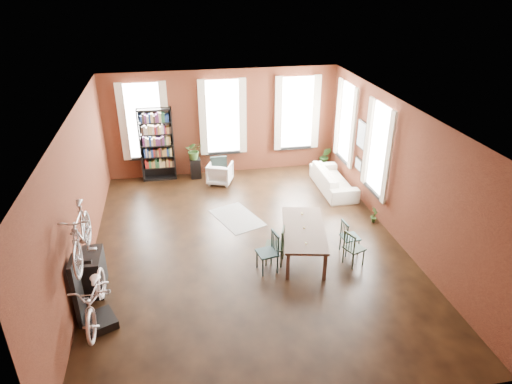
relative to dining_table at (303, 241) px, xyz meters
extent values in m
plane|color=black|center=(-1.16, 0.49, -0.34)|extent=(9.00, 9.00, 0.00)
cube|color=silver|center=(-1.16, 0.49, 2.86)|extent=(7.00, 9.00, 0.04)
cube|color=#451C11|center=(-1.16, 4.99, 1.26)|extent=(7.00, 0.04, 3.20)
cube|color=#451C11|center=(-1.16, -4.01, 1.26)|extent=(7.00, 0.04, 3.20)
cube|color=#451C11|center=(-4.66, 0.49, 1.26)|extent=(0.04, 9.00, 3.20)
cube|color=#451C11|center=(2.34, 0.49, 1.26)|extent=(0.04, 9.00, 3.20)
cube|color=white|center=(-3.46, 4.96, 1.46)|extent=(1.00, 0.04, 2.20)
cube|color=#C2B59C|center=(-3.46, 4.89, 1.46)|extent=(1.40, 0.06, 2.30)
cube|color=white|center=(-1.16, 4.96, 1.46)|extent=(1.00, 0.04, 2.20)
cube|color=#C2B59C|center=(-1.16, 4.89, 1.46)|extent=(1.40, 0.06, 2.30)
cube|color=white|center=(1.14, 4.96, 1.46)|extent=(1.00, 0.04, 2.20)
cube|color=#C2B59C|center=(1.14, 4.89, 1.46)|extent=(1.40, 0.06, 2.30)
cube|color=white|center=(2.31, 1.49, 1.46)|extent=(0.04, 1.00, 2.20)
cube|color=#C2B59C|center=(2.24, 1.49, 1.46)|extent=(0.06, 1.40, 2.30)
cube|color=white|center=(2.31, 3.69, 1.46)|extent=(0.04, 1.00, 2.20)
cube|color=#C2B59C|center=(2.24, 3.69, 1.46)|extent=(0.06, 1.40, 2.30)
cube|color=black|center=(2.30, 2.59, 1.46)|extent=(0.04, 0.55, 0.75)
cube|color=black|center=(2.30, 2.59, 0.61)|extent=(0.04, 0.45, 0.35)
cube|color=#46342A|center=(0.00, 0.00, 0.00)|extent=(1.29, 2.12, 0.68)
cube|color=#173033|center=(-0.92, -0.44, 0.11)|extent=(0.48, 0.48, 0.89)
cube|color=black|center=(-0.70, -0.19, 0.10)|extent=(0.52, 0.52, 0.87)
cube|color=black|center=(0.97, -0.56, 0.07)|extent=(0.48, 0.48, 0.81)
cube|color=#1B3C38|center=(1.05, -0.11, 0.06)|extent=(0.41, 0.41, 0.80)
cube|color=black|center=(-3.16, 4.79, 0.76)|extent=(1.00, 0.32, 2.20)
imported|color=silver|center=(-1.38, 4.14, 0.01)|extent=(0.86, 0.84, 0.70)
imported|color=beige|center=(1.79, 3.09, 0.07)|extent=(0.61, 2.08, 0.81)
cube|color=black|center=(-1.21, 1.92, -0.33)|extent=(1.40, 1.72, 0.01)
cube|color=black|center=(-4.24, -1.52, -0.26)|extent=(0.73, 0.73, 0.16)
cube|color=black|center=(-4.56, -1.31, 0.31)|extent=(0.16, 0.60, 1.30)
cube|color=black|center=(-4.44, -0.41, 0.06)|extent=(0.40, 0.80, 0.80)
cube|color=black|center=(-2.07, 4.68, -0.03)|extent=(0.32, 0.32, 0.61)
imported|color=#2B5C24|center=(2.11, 4.79, -0.19)|extent=(0.56, 0.74, 0.29)
imported|color=#356026|center=(2.17, 1.07, -0.26)|extent=(0.47, 0.44, 0.15)
imported|color=silver|center=(-4.22, -1.48, 0.71)|extent=(0.64, 0.95, 1.78)
imported|color=#A5A8AD|center=(-4.31, -1.31, 1.79)|extent=(0.47, 1.00, 1.66)
imported|color=#385F26|center=(-2.08, 4.67, 0.49)|extent=(0.51, 0.57, 0.44)
camera|label=1|loc=(-2.64, -8.27, 5.47)|focal=32.00mm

